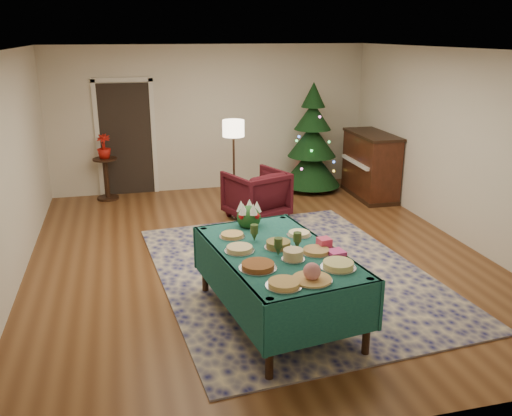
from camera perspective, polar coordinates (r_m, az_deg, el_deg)
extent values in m
plane|color=#593319|center=(7.43, 0.11, -4.98)|extent=(7.00, 7.00, 0.00)
plane|color=white|center=(6.84, 0.12, 16.31)|extent=(7.00, 7.00, 0.00)
plane|color=beige|center=(10.38, -4.68, 9.37)|extent=(6.00, 0.00, 6.00)
plane|color=beige|center=(3.88, 12.95, -6.13)|extent=(6.00, 0.00, 6.00)
plane|color=beige|center=(6.94, -24.72, 3.41)|extent=(0.00, 7.00, 7.00)
plane|color=beige|center=(8.26, 20.85, 6.00)|extent=(0.00, 7.00, 7.00)
cube|color=black|center=(10.29, -13.50, 6.99)|extent=(0.92, 0.02, 2.04)
cube|color=silver|center=(10.28, -16.31, 6.92)|extent=(0.08, 0.04, 2.14)
cube|color=silver|center=(10.29, -10.71, 7.34)|extent=(0.08, 0.04, 2.14)
cube|color=silver|center=(10.14, -13.95, 12.97)|extent=(1.08, 0.04, 0.08)
cube|color=#161852|center=(6.90, 3.76, -6.82)|extent=(3.55, 4.46, 0.02)
cylinder|color=black|center=(4.77, 1.43, -13.74)|extent=(0.07, 0.07, 0.79)
cylinder|color=black|center=(6.30, -5.43, -5.54)|extent=(0.07, 0.07, 0.79)
cylinder|color=black|center=(5.20, 11.66, -11.24)|extent=(0.07, 0.07, 0.79)
cylinder|color=black|center=(6.63, 2.79, -4.23)|extent=(0.07, 0.07, 0.79)
cube|color=#134243|center=(5.52, 2.28, -4.72)|extent=(1.45, 2.16, 0.04)
cube|color=#134243|center=(6.46, -1.46, -3.43)|extent=(1.18, 0.21, 0.50)
cube|color=#134243|center=(4.84, 7.29, -11.38)|extent=(1.18, 0.21, 0.50)
cube|color=#134243|center=(5.86, 7.34, -5.90)|extent=(0.34, 2.02, 0.50)
cube|color=#134243|center=(5.42, -3.28, -7.83)|extent=(0.34, 2.02, 0.50)
cylinder|color=silver|center=(4.78, 2.96, -8.16)|extent=(0.33, 0.33, 0.01)
cylinder|color=tan|center=(4.77, 2.97, -7.90)|extent=(0.28, 0.28, 0.04)
cylinder|color=silver|center=(4.90, 5.89, -7.56)|extent=(0.37, 0.37, 0.01)
sphere|color=#CC727A|center=(4.86, 5.92, -6.65)|extent=(0.16, 0.16, 0.16)
cylinder|color=silver|center=(5.18, 8.64, -6.22)|extent=(0.34, 0.34, 0.01)
cylinder|color=#D8D172|center=(5.16, 8.66, -5.88)|extent=(0.29, 0.29, 0.05)
cylinder|color=silver|center=(5.11, 0.21, -6.33)|extent=(0.36, 0.36, 0.01)
cylinder|color=brown|center=(5.10, 0.21, -6.05)|extent=(0.31, 0.31, 0.04)
cylinder|color=silver|center=(5.31, 3.93, -5.41)|extent=(0.23, 0.23, 0.01)
cylinder|color=tan|center=(5.29, 3.94, -4.87)|extent=(0.20, 0.20, 0.09)
cylinder|color=silver|center=(5.49, 6.34, -4.67)|extent=(0.31, 0.31, 0.01)
cylinder|color=#B2844C|center=(5.48, 6.35, -4.45)|extent=(0.26, 0.26, 0.03)
cylinder|color=silver|center=(5.50, -1.75, -4.53)|extent=(0.31, 0.31, 0.01)
cylinder|color=#D8BF7F|center=(5.48, -1.75, -4.27)|extent=(0.26, 0.26, 0.04)
cylinder|color=silver|center=(5.58, 2.36, -4.17)|extent=(0.29, 0.29, 0.01)
cylinder|color=maroon|center=(5.57, 2.37, -3.81)|extent=(0.25, 0.25, 0.06)
cylinder|color=silver|center=(5.93, 4.56, -2.86)|extent=(0.27, 0.27, 0.01)
cylinder|color=#F2EACC|center=(5.92, 4.57, -2.66)|extent=(0.23, 0.23, 0.03)
cylinder|color=silver|center=(5.87, -2.52, -3.03)|extent=(0.28, 0.28, 0.01)
cylinder|color=tan|center=(5.86, -2.53, -2.83)|extent=(0.24, 0.24, 0.03)
cone|color=#2D471E|center=(5.74, -0.17, -3.06)|extent=(0.07, 0.07, 0.09)
cylinder|color=#2D471E|center=(5.71, -0.18, -2.22)|extent=(0.08, 0.08, 0.09)
cone|color=#2D471E|center=(5.54, 4.36, -3.92)|extent=(0.07, 0.07, 0.09)
cylinder|color=#2D471E|center=(5.51, 4.38, -3.06)|extent=(0.08, 0.08, 0.09)
cone|color=#2D471E|center=(5.39, 2.35, -4.55)|extent=(0.07, 0.07, 0.09)
cylinder|color=#2D471E|center=(5.35, 2.36, -3.66)|extent=(0.08, 0.08, 0.09)
cube|color=#E53F96|center=(5.47, 8.44, -4.67)|extent=(0.18, 0.18, 0.04)
cube|color=#E43F68|center=(5.61, 7.19, -3.68)|extent=(0.14, 0.14, 0.11)
sphere|color=#1E4C1E|center=(6.16, -0.76, -1.00)|extent=(0.27, 0.27, 0.27)
cone|color=white|center=(6.14, 0.09, 0.19)|extent=(0.11, 0.11, 0.13)
cone|color=white|center=(6.21, -0.70, 0.39)|extent=(0.11, 0.11, 0.13)
cone|color=white|center=(6.16, -1.58, 0.22)|extent=(0.11, 0.11, 0.13)
cone|color=white|center=(6.05, -1.35, -0.09)|extent=(0.11, 0.11, 0.13)
cone|color=white|center=(6.04, -0.30, -0.11)|extent=(0.11, 0.11, 0.13)
sphere|color=#B20C0F|center=(6.23, -0.05, -0.37)|extent=(0.07, 0.07, 0.07)
sphere|color=#B20C0F|center=(6.22, -1.56, -0.40)|extent=(0.07, 0.07, 0.07)
sphere|color=#B20C0F|center=(6.07, -1.50, -0.89)|extent=(0.07, 0.07, 0.07)
sphere|color=#B20C0F|center=(6.07, 0.04, -0.86)|extent=(0.07, 0.07, 0.07)
imported|color=#3D0D14|center=(8.76, 0.02, 1.68)|extent=(1.08, 1.05, 0.88)
cylinder|color=#A57F3F|center=(9.49, -2.29, 0.28)|extent=(0.26, 0.26, 0.03)
cylinder|color=black|center=(9.31, -2.34, 4.22)|extent=(0.04, 0.04, 1.37)
cylinder|color=#FFEABF|center=(9.17, -2.40, 8.38)|extent=(0.37, 0.37, 0.27)
cylinder|color=black|center=(10.25, -15.30, 1.04)|extent=(0.38, 0.38, 0.04)
cylinder|color=black|center=(10.16, -15.46, 2.93)|extent=(0.08, 0.08, 0.70)
cylinder|color=black|center=(10.07, -15.63, 4.97)|extent=(0.42, 0.42, 0.03)
imported|color=#AF140C|center=(10.04, -15.70, 5.73)|extent=(0.24, 0.43, 0.24)
cylinder|color=black|center=(10.53, 5.77, 2.39)|extent=(0.12, 0.12, 0.16)
cone|color=black|center=(10.43, 5.84, 4.38)|extent=(1.13, 1.13, 0.71)
cone|color=black|center=(10.33, 5.93, 7.12)|extent=(0.93, 0.93, 0.61)
cone|color=black|center=(10.25, 6.01, 9.64)|extent=(0.70, 0.70, 0.51)
cone|color=black|center=(10.20, 6.08, 11.79)|extent=(0.45, 0.45, 0.46)
cube|color=black|center=(10.26, 11.79, 1.42)|extent=(0.61, 1.36, 0.08)
cube|color=black|center=(10.12, 11.98, 4.41)|extent=(0.59, 1.34, 1.10)
cube|color=black|center=(10.01, 12.20, 7.58)|extent=(0.63, 1.38, 0.05)
cube|color=white|center=(9.99, 10.52, 4.77)|extent=(0.14, 1.14, 0.06)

